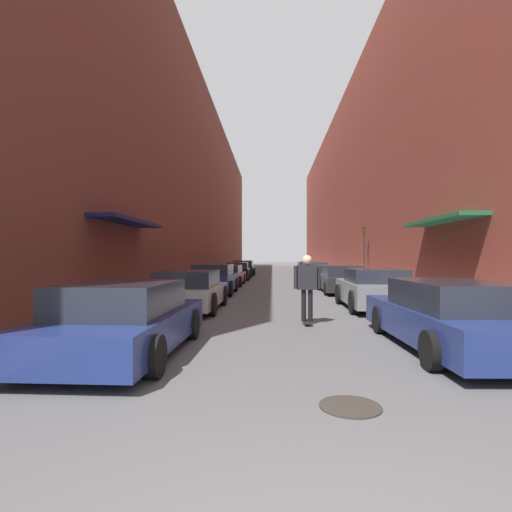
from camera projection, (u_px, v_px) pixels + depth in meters
name	position (u px, v px, depth m)	size (l,w,h in m)	color
ground	(277.00, 279.00, 29.12)	(152.02, 152.02, 0.00)	#515154
curb_strip_left	(223.00, 274.00, 36.22)	(1.80, 69.10, 0.12)	#A3A099
curb_strip_right	(330.00, 274.00, 35.83)	(1.80, 69.10, 0.12)	#A3A099
building_row_left	(191.00, 189.00, 36.33)	(4.90, 69.10, 15.71)	brown
building_row_right	(362.00, 189.00, 35.70)	(4.90, 69.10, 15.46)	brown
parked_car_left_0	(124.00, 320.00, 6.87)	(2.01, 4.29, 1.26)	navy
parked_car_left_1	(189.00, 291.00, 12.58)	(2.07, 4.21, 1.25)	#B7B7BC
parked_car_left_2	(214.00, 280.00, 17.90)	(1.92, 4.06, 1.34)	navy
parked_car_left_3	(227.00, 275.00, 23.26)	(1.86, 4.59, 1.18)	maroon
parked_car_left_4	(237.00, 271.00, 28.94)	(1.87, 4.54, 1.26)	black
parked_car_left_5	(244.00, 268.00, 34.70)	(1.92, 4.61, 1.32)	black
parked_car_right_0	(448.00, 317.00, 7.28)	(1.86, 4.71, 1.26)	navy
parked_car_right_1	(374.00, 289.00, 12.84)	(2.00, 4.06, 1.30)	gray
parked_car_right_2	(341.00, 280.00, 18.51)	(1.90, 4.28, 1.28)	#232326
parked_car_right_3	(324.00, 275.00, 23.94)	(2.02, 4.79, 1.14)	#515459
parked_car_right_4	(315.00, 271.00, 30.05)	(1.97, 4.73, 1.25)	silver
parked_car_right_5	(307.00, 268.00, 36.17)	(1.98, 4.78, 1.21)	black
skateboarder	(307.00, 282.00, 9.98)	(0.66, 0.78, 1.73)	black
manhole_cover	(350.00, 406.00, 4.50)	(0.70, 0.70, 0.02)	#332D28
traffic_light	(364.00, 247.00, 24.49)	(0.16, 0.22, 3.49)	#2D2D2D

